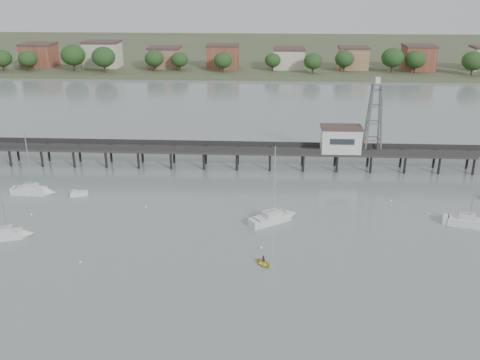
# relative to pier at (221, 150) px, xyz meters

# --- Properties ---
(ground_plane) EXTENTS (500.00, 500.00, 0.00)m
(ground_plane) POSITION_rel_pier_xyz_m (0.00, -60.00, -3.79)
(ground_plane) COLOR slate
(ground_plane) RESTS_ON ground
(pier) EXTENTS (150.00, 5.00, 5.50)m
(pier) POSITION_rel_pier_xyz_m (0.00, 0.00, 0.00)
(pier) COLOR #2D2823
(pier) RESTS_ON ground
(pier_building) EXTENTS (8.40, 5.40, 5.30)m
(pier_building) POSITION_rel_pier_xyz_m (25.00, 0.00, 2.87)
(pier_building) COLOR silver
(pier_building) RESTS_ON ground
(lattice_tower) EXTENTS (3.20, 3.20, 15.50)m
(lattice_tower) POSITION_rel_pier_xyz_m (31.50, 0.00, 7.31)
(lattice_tower) COLOR slate
(lattice_tower) RESTS_ON ground
(sailboat_c) EXTENTS (8.27, 6.97, 13.93)m
(sailboat_c) POSITION_rel_pier_xyz_m (11.87, -26.11, -3.16)
(sailboat_c) COLOR silver
(sailboat_c) RESTS_ON ground
(sailboat_a) EXTENTS (7.05, 3.97, 11.34)m
(sailboat_a) POSITION_rel_pier_xyz_m (-29.67, -34.83, -3.14)
(sailboat_a) COLOR silver
(sailboat_a) RESTS_ON ground
(sailboat_b) EXTENTS (7.67, 2.30, 12.69)m
(sailboat_b) POSITION_rel_pier_xyz_m (-33.09, -17.13, -3.15)
(sailboat_b) COLOR silver
(sailboat_b) RESTS_ON ground
(sailboat_d) EXTENTS (7.90, 4.42, 12.60)m
(sailboat_d) POSITION_rel_pier_xyz_m (43.71, -26.83, -3.15)
(sailboat_d) COLOR silver
(sailboat_d) RESTS_ON ground
(white_tender) EXTENTS (3.47, 2.32, 1.25)m
(white_tender) POSITION_rel_pier_xyz_m (-25.16, -17.33, -3.41)
(white_tender) COLOR silver
(white_tender) RESTS_ON ground
(yellow_dinghy) EXTENTS (1.97, 1.62, 2.79)m
(yellow_dinghy) POSITION_rel_pier_xyz_m (9.61, -40.87, -3.79)
(yellow_dinghy) COLOR yellow
(yellow_dinghy) RESTS_ON ground
(dinghy_occupant) EXTENTS (0.70, 1.30, 0.29)m
(dinghy_occupant) POSITION_rel_pier_xyz_m (9.61, -40.87, -3.79)
(dinghy_occupant) COLOR black
(dinghy_occupant) RESTS_ON ground
(mooring_buoys) EXTENTS (80.36, 25.51, 0.39)m
(mooring_buoys) POSITION_rel_pier_xyz_m (10.03, -28.18, -3.71)
(mooring_buoys) COLOR beige
(mooring_buoys) RESTS_ON ground
(far_shore) EXTENTS (500.00, 170.00, 10.40)m
(far_shore) POSITION_rel_pier_xyz_m (0.36, 179.58, -2.85)
(far_shore) COLOR #475133
(far_shore) RESTS_ON ground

